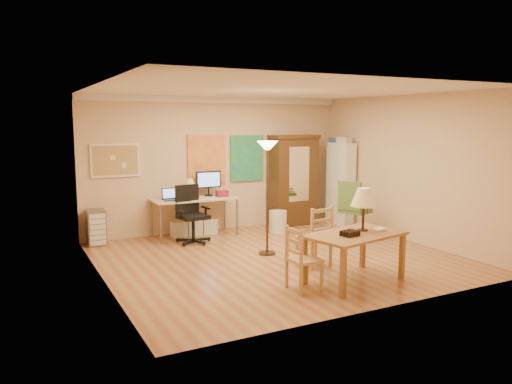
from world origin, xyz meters
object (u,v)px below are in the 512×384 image
office_chair_black (192,227)px  office_chair_green (354,222)px  bookshelf (340,184)px  armoire (293,186)px  dining_table (358,223)px  computer_desk (195,213)px

office_chair_black → office_chair_green: (2.94, -0.98, 0.01)m
bookshelf → armoire: bearing=152.1°
office_chair_black → office_chair_green: 3.10m
dining_table → computer_desk: bearing=105.8°
dining_table → office_chair_black: dining_table is taller
office_chair_green → bookshelf: size_ratio=0.62×
dining_table → computer_desk: size_ratio=0.92×
office_chair_black → office_chair_green: bearing=-18.4°
computer_desk → bookshelf: size_ratio=0.93×
dining_table → office_chair_black: size_ratio=1.43×
office_chair_black → office_chair_green: office_chair_green is taller
dining_table → office_chair_green: 2.76m
computer_desk → office_chair_black: size_ratio=1.55×
dining_table → bookshelf: bookshelf is taller
office_chair_black → armoire: 2.66m
armoire → computer_desk: bearing=-177.9°
computer_desk → armoire: size_ratio=0.85×
computer_desk → office_chair_green: 3.08m
armoire → dining_table: bearing=-108.3°
dining_table → office_chair_black: 3.43m
dining_table → armoire: size_ratio=0.78×
computer_desk → armoire: (2.28, 0.08, 0.38)m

